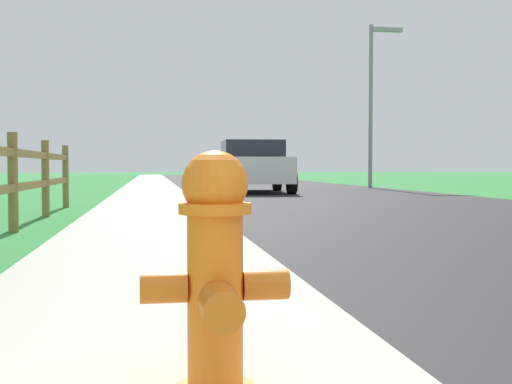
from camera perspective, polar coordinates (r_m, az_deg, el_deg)
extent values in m
plane|color=#2F8139|center=(25.39, -7.00, 0.55)|extent=(120.00, 120.00, 0.00)
cube|color=#292929|center=(27.73, 0.08, 0.72)|extent=(7.00, 66.00, 0.01)
cube|color=#B1B6A2|center=(27.45, -13.43, 0.64)|extent=(6.00, 66.00, 0.01)
cube|color=#2F8139|center=(27.60, -16.54, 0.62)|extent=(5.00, 66.00, 0.00)
cylinder|color=orange|center=(2.13, -3.61, -9.35)|extent=(0.18, 0.18, 0.63)
cylinder|color=orange|center=(2.09, -3.63, -1.44)|extent=(0.24, 0.24, 0.03)
sphere|color=orange|center=(2.09, -3.63, 0.73)|extent=(0.22, 0.22, 0.22)
cube|color=#CB6115|center=(2.09, -3.64, 2.65)|extent=(0.04, 0.04, 0.04)
cylinder|color=#CB6115|center=(2.11, -8.12, -8.33)|extent=(0.15, 0.10, 0.10)
cylinder|color=#CB6115|center=(2.14, 0.84, -8.15)|extent=(0.15, 0.10, 0.10)
cylinder|color=#CB6115|center=(1.95, -3.08, -10.04)|extent=(0.12, 0.18, 0.12)
cylinder|color=olive|center=(7.69, -20.59, 0.76)|extent=(0.11, 0.11, 1.12)
cylinder|color=olive|center=(9.90, -18.03, 1.09)|extent=(0.11, 0.11, 1.12)
cylinder|color=olive|center=(12.12, -16.40, 1.30)|extent=(0.11, 0.11, 1.12)
cube|color=white|center=(18.71, -0.36, 1.95)|extent=(2.05, 4.32, 0.71)
cube|color=#1E232B|center=(18.74, -0.37, 3.77)|extent=(1.73, 2.20, 0.49)
cylinder|color=black|center=(19.95, -3.46, 1.09)|extent=(0.25, 0.69, 0.68)
cylinder|color=black|center=(20.15, 1.86, 1.10)|extent=(0.25, 0.69, 0.68)
cylinder|color=black|center=(17.32, -2.95, 0.91)|extent=(0.25, 0.69, 0.68)
cylinder|color=black|center=(17.55, 3.16, 0.93)|extent=(0.25, 0.69, 0.68)
cylinder|color=gray|center=(22.78, 10.05, 7.39)|extent=(0.14, 0.14, 5.59)
cube|color=#999999|center=(23.36, 11.41, 13.82)|extent=(1.10, 0.20, 0.14)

